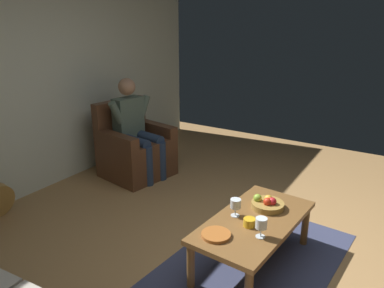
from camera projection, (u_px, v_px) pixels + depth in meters
ground_plane at (263, 263)px, 3.05m from camera, size 6.54×6.54×0.00m
wall_back at (28, 70)px, 3.99m from camera, size 5.68×0.06×2.74m
rug at (252, 263)px, 3.05m from camera, size 1.92×1.31×0.01m
armchair at (135, 150)px, 4.68m from camera, size 0.85×0.83×0.93m
person_seated at (136, 126)px, 4.55m from camera, size 0.63×0.65×1.22m
coffee_table at (254, 225)px, 2.93m from camera, size 1.18×0.66×0.41m
wine_glass_near at (236, 205)px, 2.94m from camera, size 0.08×0.08×0.15m
wine_glass_far at (261, 224)px, 2.65m from camera, size 0.08×0.08×0.15m
fruit_bowl at (267, 204)px, 3.08m from camera, size 0.27×0.27×0.11m
decorative_dish at (216, 235)px, 2.69m from camera, size 0.21×0.21×0.02m
candle_jar at (249, 222)px, 2.81m from camera, size 0.09×0.09×0.06m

